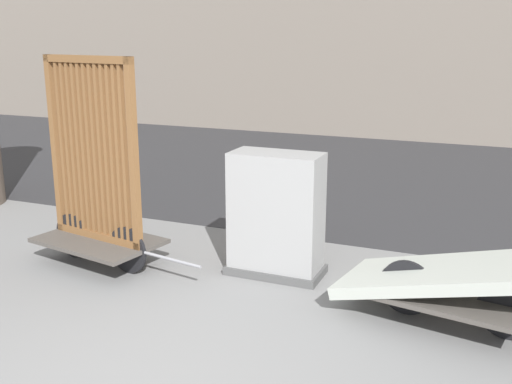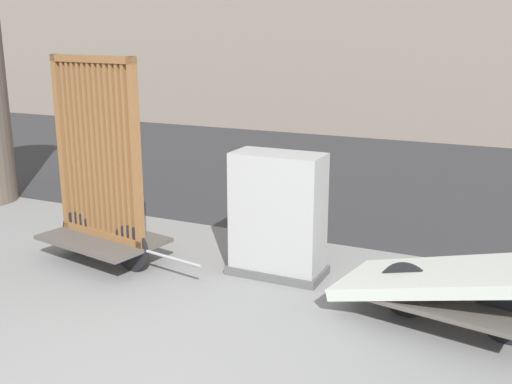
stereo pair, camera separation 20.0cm
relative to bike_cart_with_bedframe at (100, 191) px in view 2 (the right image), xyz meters
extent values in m
cube|color=#2D2D30|center=(1.74, 5.15, -0.76)|extent=(56.00, 7.21, 0.01)
cube|color=#4C4742|center=(0.00, 0.00, -0.51)|extent=(1.36, 1.00, 0.04)
cylinder|color=black|center=(0.39, -0.07, -0.53)|extent=(0.47, 0.12, 0.47)
cylinder|color=black|center=(-0.40, 0.07, -0.53)|extent=(0.47, 0.12, 0.47)
cylinder|color=gray|center=(0.95, -0.18, -0.51)|extent=(0.69, 0.16, 0.03)
cube|color=brown|center=(0.00, 0.00, -0.45)|extent=(1.17, 0.28, 0.07)
cube|color=brown|center=(0.00, 0.00, 1.31)|extent=(1.17, 0.28, 0.07)
cube|color=brown|center=(-0.55, 0.10, 0.43)|extent=(0.08, 0.08, 1.83)
cube|color=brown|center=(0.54, -0.10, 0.43)|extent=(0.08, 0.08, 1.83)
cube|color=brown|center=(-0.44, 0.08, 0.43)|extent=(0.04, 0.05, 1.76)
cube|color=brown|center=(-0.36, 0.07, 0.43)|extent=(0.04, 0.05, 1.76)
cube|color=brown|center=(-0.28, 0.05, 0.43)|extent=(0.04, 0.05, 1.76)
cube|color=brown|center=(-0.20, 0.04, 0.43)|extent=(0.04, 0.05, 1.76)
cube|color=brown|center=(-0.12, 0.02, 0.43)|extent=(0.04, 0.05, 1.76)
cube|color=brown|center=(-0.04, 0.01, 0.43)|extent=(0.04, 0.05, 1.76)
cube|color=brown|center=(0.03, -0.01, 0.43)|extent=(0.04, 0.05, 1.76)
cube|color=brown|center=(0.11, -0.02, 0.43)|extent=(0.04, 0.05, 1.76)
cube|color=brown|center=(0.19, -0.04, 0.43)|extent=(0.04, 0.05, 1.76)
cube|color=brown|center=(0.27, -0.05, 0.43)|extent=(0.04, 0.05, 1.76)
cube|color=brown|center=(0.35, -0.06, 0.43)|extent=(0.04, 0.05, 1.76)
cube|color=brown|center=(0.43, -0.08, 0.43)|extent=(0.04, 0.05, 1.76)
cube|color=#4C4742|center=(3.48, 0.00, -0.51)|extent=(1.36, 0.99, 0.04)
cylinder|color=black|center=(3.87, -0.07, -0.53)|extent=(0.47, 0.12, 0.47)
cylinder|color=black|center=(3.08, 0.07, -0.53)|extent=(0.47, 0.12, 0.47)
cube|color=#B2B7AD|center=(3.48, 0.00, -0.31)|extent=(2.00, 1.13, 0.61)
cube|color=#4C4C4C|center=(1.75, 0.47, -0.72)|extent=(0.93, 0.49, 0.08)
cube|color=gray|center=(1.75, 0.47, -0.16)|extent=(0.87, 0.43, 1.22)
camera|label=1|loc=(3.71, -4.71, 1.53)|focal=42.00mm
camera|label=2|loc=(3.90, -4.63, 1.53)|focal=42.00mm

